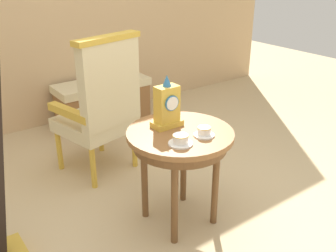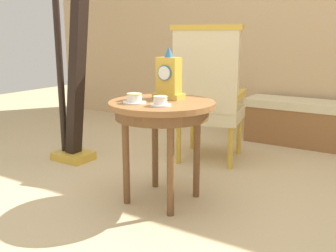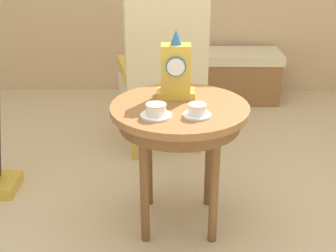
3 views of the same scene
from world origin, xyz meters
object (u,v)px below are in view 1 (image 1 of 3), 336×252
side_table (180,143)px  teacup_right (204,132)px  mantel_clock (167,106)px  armchair (102,105)px  teacup_left (181,140)px  window_bench (103,101)px

side_table → teacup_right: size_ratio=5.25×
teacup_right → mantel_clock: size_ratio=0.38×
side_table → armchair: bearing=96.5°
teacup_left → mantel_clock: mantel_clock is taller
side_table → mantel_clock: 0.24m
side_table → window_bench: bearing=77.7°
teacup_left → window_bench: 2.12m
armchair → window_bench: size_ratio=1.14×
window_bench → teacup_left: bearing=-104.3°
side_table → mantel_clock: bearing=99.8°
mantel_clock → armchair: armchair is taller
mantel_clock → window_bench: 1.89m
mantel_clock → window_bench: (0.42, 1.75, -0.57)m
side_table → teacup_left: bearing=-127.2°
side_table → teacup_right: (0.08, -0.14, 0.11)m
side_table → teacup_left: teacup_left is taller
side_table → armchair: size_ratio=0.59×
teacup_right → mantel_clock: bearing=111.2°
teacup_right → window_bench: bearing=80.7°
mantel_clock → teacup_right: bearing=-68.8°
teacup_left → window_bench: (0.51, 2.00, -0.46)m
armchair → window_bench: (0.50, 1.00, -0.37)m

